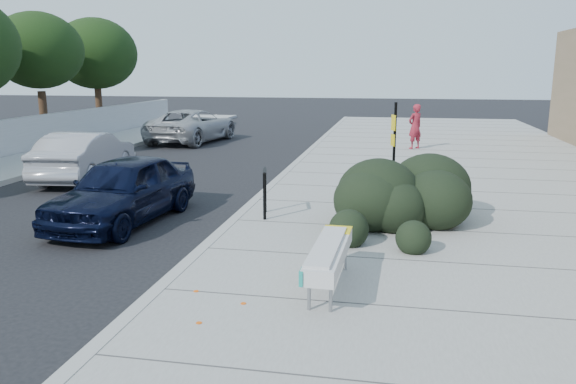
% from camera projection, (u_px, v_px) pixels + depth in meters
% --- Properties ---
extents(ground, '(120.00, 120.00, 0.00)m').
position_uv_depth(ground, '(203.00, 255.00, 10.31)').
color(ground, black).
rests_on(ground, ground).
extents(sidewalk_near, '(11.20, 50.00, 0.15)m').
position_uv_depth(sidewalk_near, '(482.00, 203.00, 14.07)').
color(sidewalk_near, gray).
rests_on(sidewalk_near, ground).
extents(curb_near, '(0.22, 50.00, 0.17)m').
position_uv_depth(curb_near, '(264.00, 194.00, 15.09)').
color(curb_near, '#9E9E99').
rests_on(curb_near, ground).
extents(curb_far, '(0.22, 50.00, 0.17)m').
position_uv_depth(curb_far, '(1.00, 183.00, 16.55)').
color(curb_far, '#9E9E99').
rests_on(curb_far, ground).
extents(tree_far_e, '(4.00, 4.00, 5.90)m').
position_uv_depth(tree_far_e, '(38.00, 51.00, 25.14)').
color(tree_far_e, '#332114').
rests_on(tree_far_e, ground).
extents(tree_far_f, '(4.40, 4.40, 6.07)m').
position_uv_depth(tree_far_f, '(95.00, 54.00, 29.94)').
color(tree_far_f, '#332114').
rests_on(tree_far_f, ground).
extents(bench, '(0.52, 2.23, 0.67)m').
position_uv_depth(bench, '(329.00, 254.00, 8.28)').
color(bench, gray).
rests_on(bench, sidewalk_near).
extents(bike_rack, '(0.20, 0.70, 1.05)m').
position_uv_depth(bike_rack, '(265.00, 188.00, 12.41)').
color(bike_rack, black).
rests_on(bike_rack, sidewalk_near).
extents(sign_post, '(0.13, 0.27, 2.41)m').
position_uv_depth(sign_post, '(394.00, 144.00, 14.13)').
color(sign_post, black).
rests_on(sign_post, sidewalk_near).
extents(hedge, '(3.23, 4.68, 1.60)m').
position_uv_depth(hedge, '(402.00, 185.00, 11.85)').
color(hedge, black).
rests_on(hedge, sidewalk_near).
extents(sedan_navy, '(2.13, 4.50, 1.49)m').
position_uv_depth(sedan_navy, '(123.00, 190.00, 12.42)').
color(sedan_navy, black).
rests_on(sedan_navy, ground).
extents(wagon_silver, '(2.08, 4.68, 1.49)m').
position_uv_depth(wagon_silver, '(85.00, 156.00, 17.34)').
color(wagon_silver, '#A4A3A8').
rests_on(wagon_silver, ground).
extents(suv_silver, '(3.25, 5.82, 1.54)m').
position_uv_depth(suv_silver, '(193.00, 126.00, 26.48)').
color(suv_silver, '#A1A3A6').
rests_on(suv_silver, ground).
extents(pedestrian, '(0.79, 0.77, 1.83)m').
position_uv_depth(pedestrian, '(415.00, 127.00, 23.04)').
color(pedestrian, maroon).
rests_on(pedestrian, sidewalk_near).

